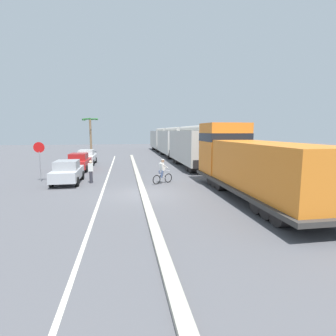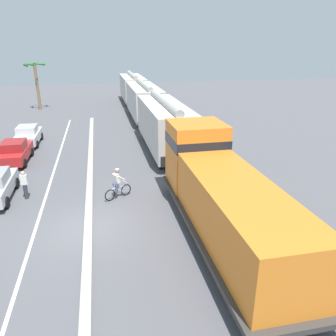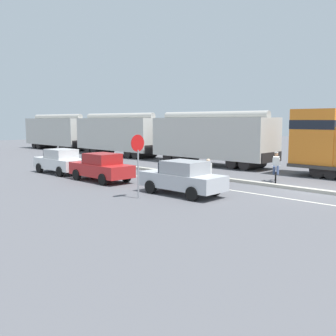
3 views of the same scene
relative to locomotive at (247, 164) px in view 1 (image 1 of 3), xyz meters
The scene contains 14 objects.
ground_plane 6.22m from the locomotive, 167.17° to the left, with size 120.00×120.00×0.00m, color #56565B.
median_curb 9.50m from the locomotive, 128.42° to the left, with size 0.36×36.00×0.16m, color #B2AD9E.
lane_stripe 11.15m from the locomotive, 138.26° to the left, with size 0.14×36.00×0.01m, color silver.
locomotive is the anchor object (origin of this frame).
hopper_car_lead 12.16m from the locomotive, 90.00° to the left, with size 2.90×10.60×4.18m.
hopper_car_middle 23.76m from the locomotive, 90.00° to the left, with size 2.90×10.60×4.18m.
hopper_car_trailing 35.36m from the locomotive, 90.00° to the left, with size 2.90×10.60×4.18m.
parked_car_silver 12.15m from the locomotive, 153.29° to the left, with size 1.89×4.23×1.62m.
parked_car_red 16.03m from the locomotive, 133.56° to the left, with size 1.88×4.22×1.62m.
parked_car_white 19.59m from the locomotive, 124.02° to the left, with size 1.84×4.20×1.62m.
cyclist 6.07m from the locomotive, 135.14° to the left, with size 1.51×0.90×1.71m.
stop_sign 14.33m from the locomotive, 153.88° to the left, with size 0.76×0.08×2.88m.
palm_tree_near 35.01m from the locomotive, 110.81° to the left, with size 2.75×2.79×6.02m.
pedestrian_by_cars 10.62m from the locomotive, 150.52° to the left, with size 0.34×0.22×1.62m.
Camera 1 is at (-1.04, -15.02, 3.66)m, focal length 28.00 mm.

